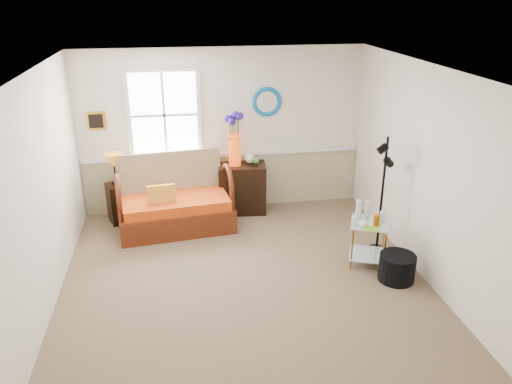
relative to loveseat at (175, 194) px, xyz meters
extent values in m
cube|color=#83674C|center=(0.82, -1.81, -0.55)|extent=(4.50, 5.00, 0.01)
cube|color=white|center=(0.82, -1.81, 2.05)|extent=(4.50, 5.00, 0.01)
cube|color=silver|center=(0.82, 0.69, 0.75)|extent=(4.50, 0.01, 2.60)
cube|color=silver|center=(0.82, -4.31, 0.75)|extent=(4.50, 0.01, 2.60)
cube|color=silver|center=(-1.43, -1.81, 0.75)|extent=(0.01, 5.00, 2.60)
cube|color=silver|center=(3.07, -1.81, 0.75)|extent=(0.01, 5.00, 2.60)
cube|color=tan|center=(0.82, 0.67, -0.10)|extent=(4.46, 0.02, 0.90)
cube|color=white|center=(0.82, 0.66, 0.37)|extent=(4.46, 0.04, 0.06)
cube|color=gold|center=(-1.10, 0.67, 1.00)|extent=(0.28, 0.03, 0.28)
torus|color=#0663B1|center=(1.52, 0.67, 1.20)|extent=(0.47, 0.07, 0.47)
imported|color=#3F722B|center=(-0.71, 0.40, 0.21)|extent=(0.44, 0.46, 0.27)
cylinder|color=black|center=(2.70, -1.95, -0.38)|extent=(0.49, 0.49, 0.35)
camera|label=1|loc=(0.07, -6.99, 2.87)|focal=35.00mm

